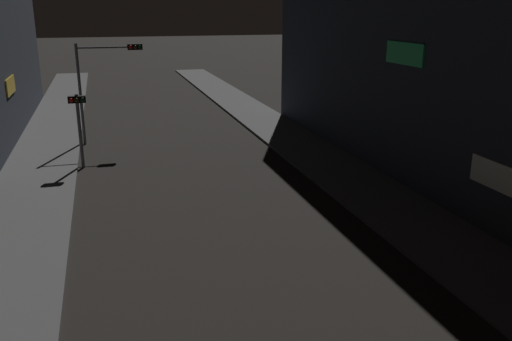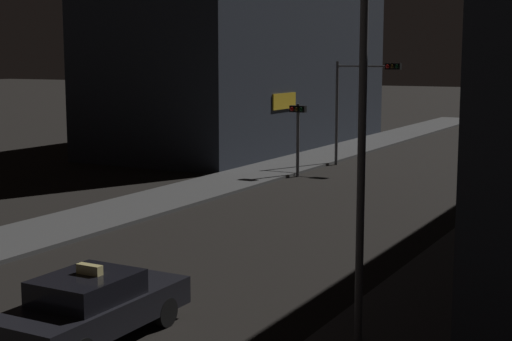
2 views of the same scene
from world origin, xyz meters
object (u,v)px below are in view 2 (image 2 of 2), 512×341
at_px(taxi, 92,306).
at_px(traffic_light_left_kerb, 298,124).
at_px(traffic_light_overhead, 359,92).
at_px(street_lamp_near_block, 362,124).

distance_m(taxi, traffic_light_left_kerb, 22.72).
bearing_deg(traffic_light_left_kerb, traffic_light_overhead, 75.12).
distance_m(traffic_light_overhead, street_lamp_near_block, 26.10).
relative_size(taxi, traffic_light_overhead, 0.80).
height_order(traffic_light_left_kerb, street_lamp_near_block, street_lamp_near_block).
distance_m(traffic_light_left_kerb, street_lamp_near_block, 22.35).
bearing_deg(taxi, street_lamp_near_block, 25.90).
bearing_deg(street_lamp_near_block, traffic_light_left_kerb, 118.81).
relative_size(taxi, traffic_light_left_kerb, 1.25).
distance_m(taxi, traffic_light_overhead, 27.27).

